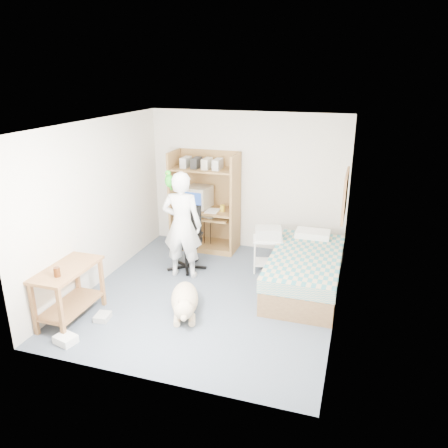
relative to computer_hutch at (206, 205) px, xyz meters
The scene contains 21 objects.
floor 2.05m from the computer_hutch, 68.06° to the right, with size 4.00×4.00×0.00m, color #434A5B.
wall_back 0.86m from the computer_hutch, 20.54° to the left, with size 3.60×0.02×2.50m, color silver.
wall_right 3.07m from the computer_hutch, 34.80° to the right, with size 0.02×4.00×2.50m, color silver.
wall_left 2.10m from the computer_hutch, 122.33° to the right, with size 0.02×4.00×2.50m, color silver.
ceiling 2.52m from the computer_hutch, 68.06° to the right, with size 3.60×4.00×0.02m, color white.
computer_hutch is the anchor object (origin of this frame).
bed 2.35m from the computer_hutch, 29.29° to the right, with size 1.02×2.02×0.66m.
side_desk 3.08m from the computer_hutch, 106.14° to the right, with size 0.50×1.00×0.75m.
corkboard 2.69m from the computer_hutch, 18.72° to the right, with size 0.04×0.94×0.66m.
office_chair 1.05m from the computer_hutch, 89.64° to the right, with size 0.58×0.58×1.04m.
person 1.26m from the computer_hutch, 87.16° to the right, with size 0.63×0.41×1.73m, color white.
parrot 1.46m from the computer_hutch, 96.31° to the right, with size 0.13×0.22×0.35m.
dog 2.48m from the computer_hutch, 77.20° to the right, with size 0.63×1.11×0.44m.
printer_cart 1.54m from the computer_hutch, 26.60° to the right, with size 0.55×0.48×0.57m.
printer 1.48m from the computer_hutch, 26.60° to the right, with size 0.42×0.32×0.18m, color #BAB9B4.
crt_monitor 0.20m from the computer_hutch, behind, with size 0.46×0.48×0.39m.
keyboard 0.22m from the computer_hutch, 89.53° to the right, with size 0.45×0.16×0.03m, color beige.
pencil_cup 0.36m from the computer_hutch, 13.93° to the right, with size 0.08×0.08×0.12m, color gold.
drink_glass 3.28m from the computer_hutch, 104.13° to the right, with size 0.08×0.08×0.12m, color #411E0A.
floor_box_a 3.57m from the computer_hutch, 99.74° to the right, with size 0.25×0.20×0.10m, color white.
floor_box_b 2.98m from the computer_hutch, 99.05° to the right, with size 0.18×0.22×0.08m, color #AFAFAA.
Camera 1 is at (1.94, -5.46, 3.16)m, focal length 35.00 mm.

